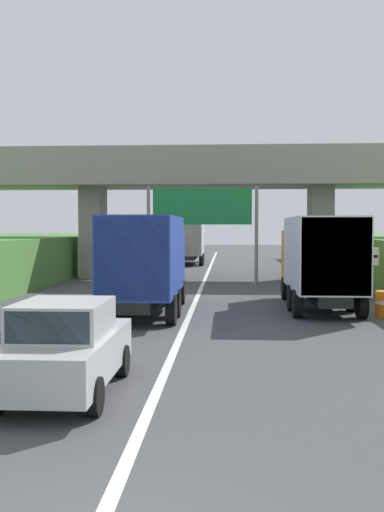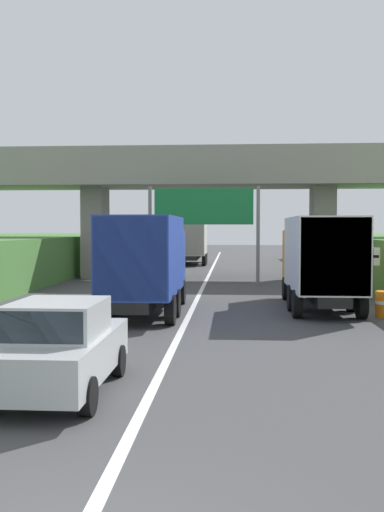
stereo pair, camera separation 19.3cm
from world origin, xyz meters
TOP-DOWN VIEW (x-y plane):
  - lane_centre_stripe at (0.00, 24.24)m, footprint 0.20×88.47m
  - overpass_bridge at (0.00, 30.30)m, footprint 40.00×4.80m
  - overhead_highway_sign at (0.00, 25.64)m, footprint 5.88×0.18m
  - speed_limit_sign at (7.40, 19.90)m, footprint 0.60×0.08m
  - truck_white at (-1.82, 43.85)m, footprint 2.44×7.30m
  - truck_blue at (-1.50, 15.31)m, footprint 2.44×7.30m
  - truck_orange at (4.76, 17.05)m, footprint 2.44×7.30m
  - truck_black at (-4.90, 42.35)m, footprint 2.44×7.30m
  - car_silver at (-1.66, 5.39)m, footprint 1.86×4.10m
  - construction_barrel_2 at (6.66, 15.09)m, footprint 0.57×0.57m
  - construction_barrel_3 at (6.58, 19.46)m, footprint 0.57×0.57m
  - construction_barrel_4 at (6.74, 23.82)m, footprint 0.57×0.57m
  - construction_barrel_5 at (6.48, 28.19)m, footprint 0.57×0.57m

SIDE VIEW (x-z plane):
  - lane_centre_stripe at x=0.00m, z-range 0.00..0.01m
  - construction_barrel_2 at x=6.66m, z-range 0.01..0.91m
  - construction_barrel_3 at x=6.58m, z-range 0.01..0.91m
  - construction_barrel_4 at x=6.74m, z-range 0.01..0.91m
  - construction_barrel_5 at x=6.48m, z-range 0.01..0.91m
  - car_silver at x=-1.66m, z-range 0.00..1.72m
  - speed_limit_sign at x=7.40m, z-range 0.36..2.59m
  - truck_white at x=-1.82m, z-range 0.21..3.65m
  - truck_blue at x=-1.50m, z-range 0.21..3.65m
  - truck_orange at x=4.76m, z-range 0.21..3.65m
  - truck_black at x=-4.90m, z-range 0.21..3.65m
  - overhead_highway_sign at x=0.00m, z-range 1.23..6.46m
  - overpass_bridge at x=0.00m, z-range 1.96..9.69m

